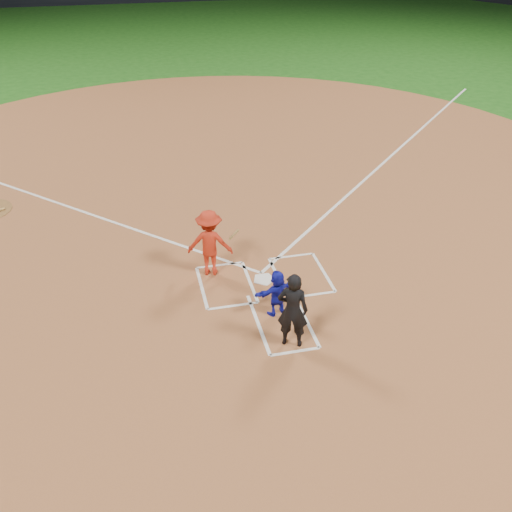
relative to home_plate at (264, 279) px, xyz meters
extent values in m
plane|color=#1A5314|center=(0.00, 0.00, -0.02)|extent=(120.00, 120.00, 0.00)
cylinder|color=brown|center=(0.00, 6.00, -0.01)|extent=(28.00, 28.00, 0.01)
cylinder|color=white|center=(0.00, 0.00, 0.00)|extent=(0.60, 0.60, 0.02)
imported|color=#161AB4|center=(-0.04, -1.40, 0.56)|extent=(1.11, 0.65, 1.14)
imported|color=black|center=(0.00, -2.51, 0.89)|extent=(0.77, 0.65, 1.79)
cube|color=white|center=(-0.98, 0.92, -0.01)|extent=(1.22, 0.08, 0.01)
cube|color=white|center=(-0.98, -0.92, -0.01)|extent=(1.22, 0.08, 0.01)
cube|color=white|center=(-0.37, 0.00, -0.01)|extent=(0.08, 1.83, 0.01)
cube|color=white|center=(-1.59, 0.00, -0.01)|extent=(0.08, 1.83, 0.01)
cube|color=white|center=(0.98, 0.92, -0.01)|extent=(1.22, 0.08, 0.01)
cube|color=white|center=(0.98, -0.92, -0.01)|extent=(1.22, 0.08, 0.01)
cube|color=white|center=(0.37, 0.00, -0.01)|extent=(0.08, 1.83, 0.01)
cube|color=white|center=(1.59, 0.00, -0.01)|extent=(0.08, 1.83, 0.01)
cube|color=white|center=(-0.55, -1.70, -0.01)|extent=(0.08, 2.20, 0.01)
cube|color=white|center=(0.55, -1.70, -0.01)|extent=(0.08, 2.20, 0.01)
cube|color=white|center=(0.00, -2.80, -0.01)|extent=(1.10, 0.08, 0.01)
cube|color=white|center=(7.07, 7.37, -0.01)|extent=(14.21, 14.21, 0.01)
cube|color=white|center=(-7.07, 7.37, -0.01)|extent=(14.21, 14.21, 0.01)
imported|color=red|center=(-1.25, 0.63, 0.88)|extent=(1.27, 0.94, 1.77)
cylinder|color=olive|center=(-0.65, 0.48, 1.13)|extent=(0.41, 0.79, 0.28)
camera|label=1|loc=(-2.89, -11.58, 8.15)|focal=40.00mm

